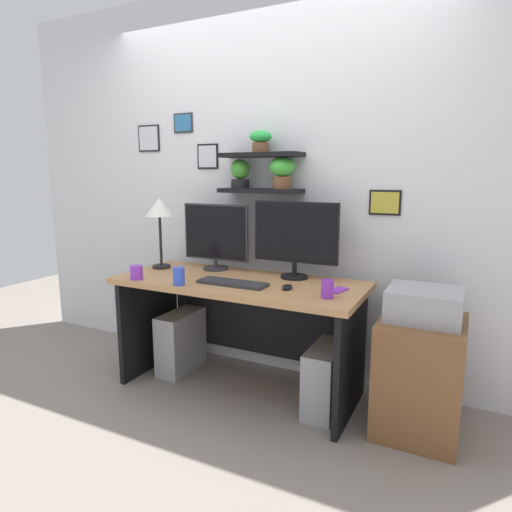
# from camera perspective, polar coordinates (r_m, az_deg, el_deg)

# --- Properties ---
(ground_plane) EXTENTS (8.00, 8.00, 0.00)m
(ground_plane) POSITION_cam_1_polar(r_m,az_deg,el_deg) (3.09, -2.16, -16.73)
(ground_plane) COLOR gray
(back_wall_assembly) EXTENTS (4.40, 0.24, 2.70)m
(back_wall_assembly) POSITION_cam_1_polar(r_m,az_deg,el_deg) (3.14, 1.50, 9.39)
(back_wall_assembly) COLOR silver
(back_wall_assembly) RESTS_ON ground
(desk) EXTENTS (1.61, 0.68, 0.75)m
(desk) POSITION_cam_1_polar(r_m,az_deg,el_deg) (2.93, -1.72, -6.88)
(desk) COLOR tan
(desk) RESTS_ON ground
(monitor_left) EXTENTS (0.51, 0.18, 0.46)m
(monitor_left) POSITION_cam_1_polar(r_m,az_deg,el_deg) (3.12, -5.23, 2.66)
(monitor_left) COLOR #2D2D33
(monitor_left) RESTS_ON desk
(monitor_right) EXTENTS (0.57, 0.18, 0.50)m
(monitor_right) POSITION_cam_1_polar(r_m,az_deg,el_deg) (2.85, 5.13, 2.57)
(monitor_right) COLOR black
(monitor_right) RESTS_ON desk
(keyboard) EXTENTS (0.44, 0.14, 0.02)m
(keyboard) POSITION_cam_1_polar(r_m,az_deg,el_deg) (2.71, -3.06, -3.51)
(keyboard) COLOR #2D2D33
(keyboard) RESTS_ON desk
(computer_mouse) EXTENTS (0.06, 0.09, 0.03)m
(computer_mouse) POSITION_cam_1_polar(r_m,az_deg,el_deg) (2.60, 4.06, -4.03)
(computer_mouse) COLOR black
(computer_mouse) RESTS_ON desk
(desk_lamp) EXTENTS (0.20, 0.20, 0.50)m
(desk_lamp) POSITION_cam_1_polar(r_m,az_deg,el_deg) (3.21, -12.39, 5.62)
(desk_lamp) COLOR black
(desk_lamp) RESTS_ON desk
(cell_phone) EXTENTS (0.10, 0.15, 0.01)m
(cell_phone) POSITION_cam_1_polar(r_m,az_deg,el_deg) (2.61, 10.57, -4.37)
(cell_phone) COLOR purple
(cell_phone) RESTS_ON desk
(coffee_mug) EXTENTS (0.08, 0.08, 0.09)m
(coffee_mug) POSITION_cam_1_polar(r_m,az_deg,el_deg) (2.94, -15.21, -2.05)
(coffee_mug) COLOR purple
(coffee_mug) RESTS_ON desk
(pen_cup) EXTENTS (0.07, 0.07, 0.10)m
(pen_cup) POSITION_cam_1_polar(r_m,az_deg,el_deg) (2.44, 9.22, -4.24)
(pen_cup) COLOR purple
(pen_cup) RESTS_ON desk
(water_cup) EXTENTS (0.07, 0.07, 0.11)m
(water_cup) POSITION_cam_1_polar(r_m,az_deg,el_deg) (2.73, -9.96, -2.59)
(water_cup) COLOR blue
(water_cup) RESTS_ON desk
(drawer_cabinet) EXTENTS (0.44, 0.50, 0.65)m
(drawer_cabinet) POSITION_cam_1_polar(r_m,az_deg,el_deg) (2.68, 20.38, -14.30)
(drawer_cabinet) COLOR brown
(drawer_cabinet) RESTS_ON ground
(printer) EXTENTS (0.38, 0.34, 0.17)m
(printer) POSITION_cam_1_polar(r_m,az_deg,el_deg) (2.54, 20.96, -5.87)
(printer) COLOR #9E9EA3
(printer) RESTS_ON drawer_cabinet
(computer_tower_left) EXTENTS (0.18, 0.40, 0.43)m
(computer_tower_left) POSITION_cam_1_polar(r_m,az_deg,el_deg) (3.32, -9.68, -10.83)
(computer_tower_left) COLOR #99999E
(computer_tower_left) RESTS_ON ground
(computer_tower_right) EXTENTS (0.18, 0.40, 0.41)m
(computer_tower_right) POSITION_cam_1_polar(r_m,az_deg,el_deg) (2.79, 8.99, -15.45)
(computer_tower_right) COLOR #99999E
(computer_tower_right) RESTS_ON ground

